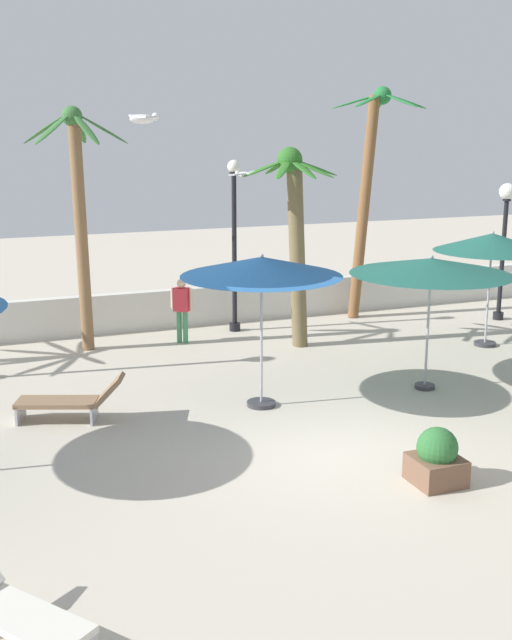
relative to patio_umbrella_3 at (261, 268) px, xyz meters
The scene contains 16 objects.
ground_plane 3.28m from the patio_umbrella_3, 81.95° to the right, with size 56.00×56.00×0.00m, color beige.
boundary_wall 6.78m from the patio_umbrella_3, 87.53° to the left, with size 25.20×0.30×1.00m, color silver.
patio_umbrella_3 is the anchor object (origin of this frame).
patio_umbrella_4 3.42m from the patio_umbrella_3, ahead, with size 3.13×3.13×2.68m.
patio_umbrella_5 6.83m from the patio_umbrella_3, 16.71° to the left, with size 2.69×2.69×2.74m.
palm_tree_1 4.21m from the patio_umbrella_3, 57.79° to the left, with size 2.28×2.28×4.65m.
palm_tree_2 7.86m from the patio_umbrella_3, 46.84° to the left, with size 2.55×2.60×6.12m.
palm_tree_3 5.65m from the patio_umbrella_3, 115.33° to the left, with size 2.29×2.36×5.53m.
lamp_post_0 5.66m from the patio_umbrella_3, 75.13° to the left, with size 0.32×0.32×4.30m.
lamp_post_2 9.44m from the patio_umbrella_3, 25.22° to the left, with size 0.43×0.43×3.66m.
lounge_chair_0 7.73m from the patio_umbrella_3, 131.50° to the right, with size 1.55×1.84×0.84m.
lounge_chair_1 4.10m from the patio_umbrella_3, behind, with size 1.96×1.19×0.84m.
guest_0 5.11m from the patio_umbrella_3, 91.48° to the left, with size 0.46×0.41×1.56m.
seagull_0 4.65m from the patio_umbrella_3, 134.41° to the right, with size 0.38×1.35×0.14m.
seagull_1 4.08m from the patio_umbrella_3, 74.33° to the left, with size 1.00×0.96×0.14m.
planter 4.70m from the patio_umbrella_3, 73.90° to the right, with size 0.70×0.70×0.85m.
Camera 1 is at (-5.40, -10.86, 5.00)m, focal length 43.93 mm.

